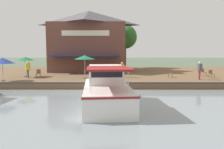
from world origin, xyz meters
TOP-DOWN VIEW (x-y plane):
  - ground_plane at (0.00, 0.00)m, footprint 220.00×220.00m
  - quay_deck at (-11.00, 0.00)m, footprint 22.00×56.00m
  - quay_edge_fender at (-0.10, 0.00)m, footprint 0.20×50.40m
  - waterfront_restaurant at (-13.96, -2.38)m, footprint 10.28×10.93m
  - patio_umbrella_far_corner at (-1.67, -9.33)m, footprint 2.27×2.27m
  - patio_umbrella_mid_patio_left at (-5.44, -8.66)m, footprint 2.05×2.05m
  - patio_umbrella_by_entrance at (-3.86, -1.77)m, footprint 2.22×2.22m
  - cafe_chair_beside_entrance at (-6.02, 11.62)m, footprint 0.57×0.57m
  - cafe_chair_mid_patio at (-4.78, 7.49)m, footprint 0.52×0.52m
  - cafe_chair_under_first_umbrella at (-5.02, -7.07)m, footprint 0.49×0.49m
  - cafe_chair_back_row_seat at (-4.42, 11.80)m, footprint 0.52×0.52m
  - person_near_entrance at (-2.81, 9.89)m, footprint 0.52×0.52m
  - person_mid_patio at (-4.20, -7.92)m, footprint 0.51×0.51m
  - person_at_quay_edge at (-4.65, 2.19)m, footprint 0.48×0.48m
  - motorboat_nearest_quay at (4.93, 0.69)m, footprint 8.17×3.32m
  - tree_behind_restaurant at (-19.24, 3.20)m, footprint 4.34×4.14m
  - tree_upstream_bank at (-16.21, -7.20)m, footprint 3.67×3.50m

SIDE VIEW (x-z plane):
  - ground_plane at x=0.00m, z-range 0.00..0.00m
  - quay_deck at x=-11.00m, z-range 0.00..0.60m
  - quay_edge_fender at x=-0.10m, z-range 0.60..0.70m
  - motorboat_nearest_quay at x=4.93m, z-range -0.25..2.21m
  - cafe_chair_beside_entrance at x=-6.02m, z-range 0.65..1.50m
  - cafe_chair_mid_patio at x=-4.78m, z-range 0.65..1.50m
  - cafe_chair_under_first_umbrella at x=-5.02m, z-range 0.65..1.50m
  - cafe_chair_back_row_seat at x=-4.42m, z-range 0.65..1.50m
  - person_at_quay_edge at x=-4.65m, z-range 0.82..2.52m
  - person_mid_patio at x=-4.20m, z-range 0.85..2.66m
  - person_near_entrance at x=-2.81m, z-range 0.85..2.67m
  - patio_umbrella_far_corner at x=-1.67m, z-range 1.42..3.71m
  - patio_umbrella_mid_patio_left at x=-5.44m, z-range 1.49..3.77m
  - patio_umbrella_by_entrance at x=-3.86m, z-range 1.58..4.04m
  - waterfront_restaurant at x=-13.96m, z-range 0.67..9.50m
  - tree_upstream_bank at x=-16.21m, z-range 2.05..8.68m
  - tree_behind_restaurant at x=-19.24m, z-range 2.13..9.59m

